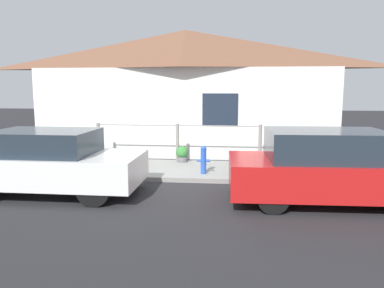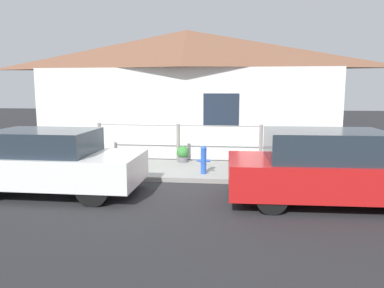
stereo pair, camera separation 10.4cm
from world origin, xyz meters
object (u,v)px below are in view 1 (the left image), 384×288
object	(u,v)px
car_right	(331,168)
fire_hydrant	(203,159)
car_left	(50,162)
potted_plant_near_hydrant	(182,154)
potted_plant_by_fence	(117,156)
potted_plant_corner	(321,159)

from	to	relation	value
car_right	fire_hydrant	distance (m)	3.19
car_left	potted_plant_near_hydrant	size ratio (longest dim) A/B	8.03
car_right	fire_hydrant	xyz separation A→B (m)	(-2.65, 1.77, -0.22)
potted_plant_by_fence	car_left	bearing A→B (deg)	-104.58
car_left	potted_plant_corner	bearing A→B (deg)	22.42
potted_plant_near_hydrant	potted_plant_corner	xyz separation A→B (m)	(3.78, -0.61, 0.04)
potted_plant_corner	car_right	bearing A→B (deg)	-98.80
fire_hydrant	potted_plant_near_hydrant	world-z (taller)	fire_hydrant
car_left	car_right	distance (m)	5.78
car_left	car_right	world-z (taller)	car_right
car_left	potted_plant_near_hydrant	world-z (taller)	car_left
fire_hydrant	potted_plant_corner	distance (m)	3.15
potted_plant_near_hydrant	potted_plant_by_fence	bearing A→B (deg)	-159.80
potted_plant_corner	car_left	bearing A→B (deg)	-157.43
car_left	car_right	xyz separation A→B (m)	(5.78, -0.00, 0.01)
car_left	potted_plant_by_fence	distance (m)	2.64
fire_hydrant	potted_plant_by_fence	xyz separation A→B (m)	(-2.47, 0.77, -0.13)
potted_plant_near_hydrant	fire_hydrant	bearing A→B (deg)	-62.55
car_left	potted_plant_corner	distance (m)	6.69
fire_hydrant	potted_plant_by_fence	size ratio (longest dim) A/B	1.47
car_left	potted_plant_near_hydrant	distance (m)	3.99
car_right	potted_plant_near_hydrant	distance (m)	4.65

